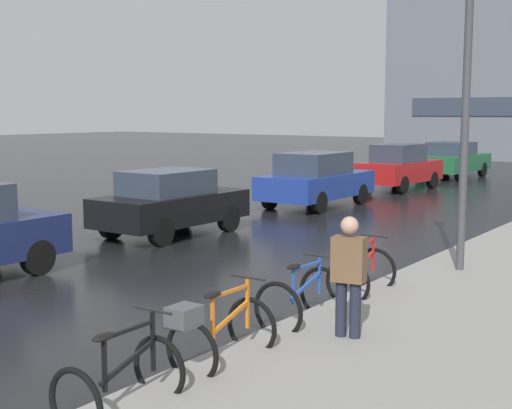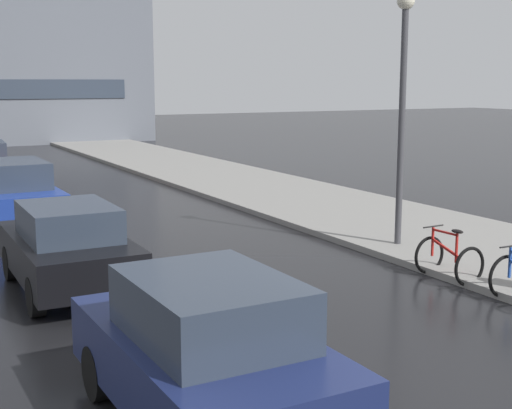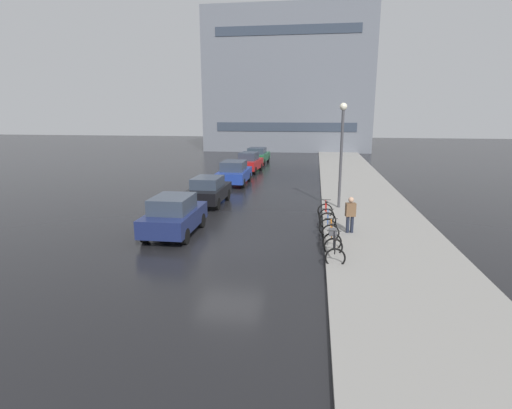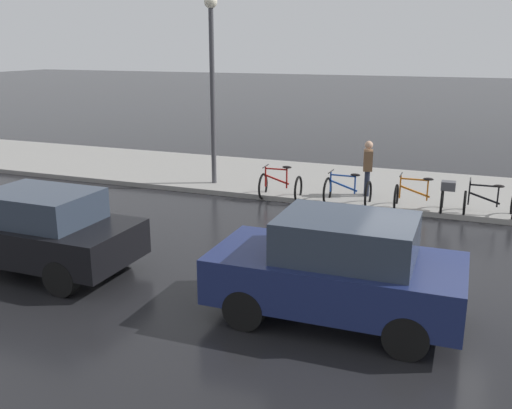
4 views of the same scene
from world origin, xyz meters
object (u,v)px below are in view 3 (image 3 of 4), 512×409
object	(u,v)px
car_black	(208,190)
streetlamp	(342,143)
bicycle_farthest	(326,213)
car_blue	(234,173)
car_green	(257,156)
car_navy	(174,215)
bicycle_third	(328,223)
bicycle_second	(332,235)
pedestrian	(350,214)
car_red	(249,162)
bicycle_nearest	(334,251)

from	to	relation	value
car_black	streetlamp	xyz separation A→B (m)	(7.10, -0.26, 2.71)
bicycle_farthest	car_blue	distance (m)	10.98
car_blue	car_green	size ratio (longest dim) A/B	0.97
car_navy	bicycle_third	bearing A→B (deg)	11.15
car_black	bicycle_second	bearing A→B (deg)	-44.70
bicycle_second	car_black	distance (m)	9.13
bicycle_farthest	car_blue	bearing A→B (deg)	124.45
car_green	pedestrian	world-z (taller)	pedestrian
car_black	car_blue	distance (m)	6.44
pedestrian	bicycle_farthest	bearing A→B (deg)	112.91
bicycle_farthest	car_green	xyz separation A→B (m)	(-6.28, 21.03, 0.39)
car_red	streetlamp	bearing A→B (deg)	-61.67
car_black	streetlamp	world-z (taller)	streetlamp
car_navy	car_black	size ratio (longest dim) A/B	0.99
bicycle_nearest	car_green	distance (m)	27.10
bicycle_farthest	pedestrian	xyz separation A→B (m)	(0.92, -2.19, 0.52)
bicycle_farthest	streetlamp	distance (m)	3.95
bicycle_second	car_black	size ratio (longest dim) A/B	0.38
bicycle_third	bicycle_farthest	distance (m)	1.85
bicycle_farthest	car_black	distance (m)	6.89
car_blue	pedestrian	world-z (taller)	car_blue
bicycle_third	car_green	size ratio (longest dim) A/B	0.27
bicycle_nearest	car_blue	bearing A→B (deg)	113.96
streetlamp	pedestrian	bearing A→B (deg)	-87.55
bicycle_nearest	car_black	bearing A→B (deg)	129.58
bicycle_second	bicycle_farthest	bearing A→B (deg)	91.86
car_blue	streetlamp	bearing A→B (deg)	-44.01
bicycle_nearest	bicycle_second	bearing A→B (deg)	91.57
car_green	streetlamp	xyz separation A→B (m)	(7.01, -18.69, 2.70)
car_green	streetlamp	distance (m)	20.14
bicycle_third	bicycle_farthest	xyz separation A→B (m)	(-0.04, 1.85, -0.00)
bicycle_second	car_green	xyz separation A→B (m)	(-6.41, 24.85, 0.31)
bicycle_farthest	bicycle_nearest	bearing A→B (deg)	-88.22
bicycle_third	car_blue	size ratio (longest dim) A/B	0.27
bicycle_third	car_green	xyz separation A→B (m)	(-6.32, 22.88, 0.39)
bicycle_second	car_blue	world-z (taller)	car_blue
bicycle_nearest	car_green	xyz separation A→B (m)	(-6.45, 26.32, 0.41)
bicycle_nearest	pedestrian	xyz separation A→B (m)	(0.76, 3.11, 0.54)
pedestrian	car_red	bearing A→B (deg)	112.23
bicycle_second	pedestrian	bearing A→B (deg)	63.86
car_red	streetlamp	world-z (taller)	streetlamp
car_black	bicycle_nearest	bearing A→B (deg)	-50.42
bicycle_third	car_black	distance (m)	7.81
bicycle_nearest	car_red	world-z (taller)	car_red
pedestrian	car_green	bearing A→B (deg)	107.24
car_blue	car_green	bearing A→B (deg)	90.36
car_red	pedestrian	world-z (taller)	car_red
car_red	car_green	distance (m)	5.98
bicycle_second	pedestrian	world-z (taller)	pedestrian
bicycle_second	bicycle_third	size ratio (longest dim) A/B	1.24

